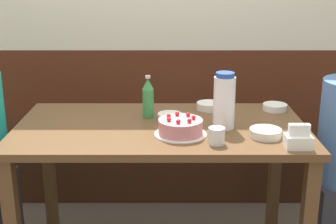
% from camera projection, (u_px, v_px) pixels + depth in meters
% --- Properties ---
extents(back_wall, '(4.80, 0.04, 2.50)m').
position_uv_depth(back_wall, '(162.00, 5.00, 3.11)').
color(back_wall, '#4C2314').
rests_on(back_wall, ground_plane).
extents(bench_seat, '(2.03, 0.38, 0.43)m').
position_uv_depth(bench_seat, '(163.00, 162.00, 3.21)').
color(bench_seat, '#381E11').
rests_on(bench_seat, ground_plane).
extents(dining_table, '(1.40, 0.75, 0.77)m').
position_uv_depth(dining_table, '(161.00, 145.00, 2.28)').
color(dining_table, brown).
rests_on(dining_table, ground_plane).
extents(birthday_cake, '(0.24, 0.24, 0.09)m').
position_uv_depth(birthday_cake, '(180.00, 127.00, 2.11)').
color(birthday_cake, white).
rests_on(birthday_cake, dining_table).
extents(water_pitcher, '(0.10, 0.10, 0.27)m').
position_uv_depth(water_pitcher, '(224.00, 101.00, 2.18)').
color(water_pitcher, white).
rests_on(water_pitcher, dining_table).
extents(soju_bottle, '(0.06, 0.06, 0.21)m').
position_uv_depth(soju_bottle, '(148.00, 98.00, 2.34)').
color(soju_bottle, '#388E4C').
rests_on(soju_bottle, dining_table).
extents(napkin_holder, '(0.11, 0.08, 0.11)m').
position_uv_depth(napkin_holder, '(298.00, 139.00, 1.96)').
color(napkin_holder, white).
rests_on(napkin_holder, dining_table).
extents(bowl_soup_white, '(0.12, 0.12, 0.03)m').
position_uv_depth(bowl_soup_white, '(169.00, 117.00, 2.32)').
color(bowl_soup_white, white).
rests_on(bowl_soup_white, dining_table).
extents(bowl_rice_small, '(0.13, 0.13, 0.03)m').
position_uv_depth(bowl_rice_small, '(274.00, 107.00, 2.48)').
color(bowl_rice_small, white).
rests_on(bowl_rice_small, dining_table).
extents(bowl_side_dish, '(0.13, 0.13, 0.04)m').
position_uv_depth(bowl_side_dish, '(209.00, 106.00, 2.49)').
color(bowl_side_dish, white).
rests_on(bowl_side_dish, dining_table).
extents(bowl_sauce_shallow, '(0.14, 0.14, 0.04)m').
position_uv_depth(bowl_sauce_shallow, '(265.00, 133.00, 2.09)').
color(bowl_sauce_shallow, white).
rests_on(bowl_sauce_shallow, dining_table).
extents(glass_water_tall, '(0.07, 0.07, 0.07)m').
position_uv_depth(glass_water_tall, '(216.00, 136.00, 2.00)').
color(glass_water_tall, silver).
rests_on(glass_water_tall, dining_table).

